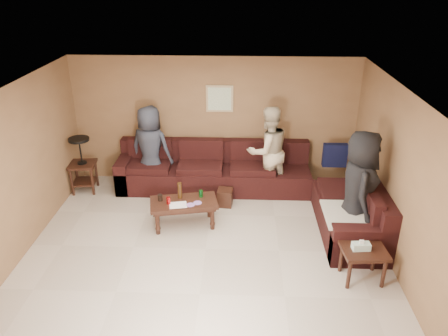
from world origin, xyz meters
name	(u,v)px	position (x,y,z in m)	size (l,w,h in m)	color
room	(204,150)	(0.00, 0.00, 1.66)	(5.60, 5.50, 2.50)	#BFB1A2
sectional_sofa	(256,187)	(0.81, 1.52, 0.33)	(4.65, 2.90, 0.97)	black
coffee_table	(184,205)	(-0.42, 0.68, 0.39)	(1.19, 0.76, 0.74)	#321810
end_table_left	(82,164)	(-2.50, 1.85, 0.57)	(0.53, 0.53, 1.09)	#321810
side_table_right	(363,254)	(2.22, -0.62, 0.42)	(0.64, 0.54, 0.64)	#321810
waste_bin	(225,197)	(0.25, 1.39, 0.16)	(0.27, 0.27, 0.32)	#321810
wall_art	(220,99)	(0.10, 2.48, 1.70)	(0.52, 0.04, 0.52)	tan
person_left	(151,149)	(-1.19, 2.02, 0.84)	(0.82, 0.53, 1.67)	#292C39
person_middle	(268,151)	(1.03, 1.92, 0.86)	(0.84, 0.65, 1.72)	#C8B494
person_right	(358,189)	(2.32, 0.34, 0.93)	(0.91, 0.59, 1.86)	black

